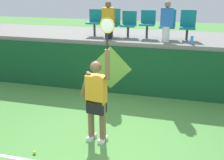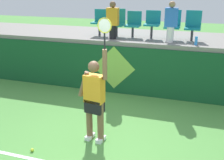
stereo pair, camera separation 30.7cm
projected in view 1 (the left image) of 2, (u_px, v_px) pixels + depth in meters
The scene contains 15 objects.
ground_plane at pixel (104, 147), 5.48m from camera, with size 40.00×40.00×0.00m, color #519342.
court_back_wall at pixel (132, 71), 7.92m from camera, with size 13.24×0.20×1.41m, color #144C28.
spectator_platform at pixel (140, 37), 8.76m from camera, with size 13.24×2.49×0.12m, color gray.
tennis_player at pixel (97, 98), 5.40m from camera, with size 0.75×0.31×2.52m.
tennis_ball at pixel (34, 152), 5.23m from camera, with size 0.07×0.07×0.07m, color #D1E533.
water_bottle at pixel (192, 40), 7.40m from camera, with size 0.08×0.08×0.23m, color #338CE5.
stadium_chair_0 at pixel (95, 21), 8.59m from camera, with size 0.44×0.42×0.80m.
stadium_chair_1 at pixel (112, 22), 8.46m from camera, with size 0.44×0.42×0.83m.
stadium_chair_2 at pixel (129, 23), 8.34m from camera, with size 0.44×0.42×0.77m.
stadium_chair_3 at pixel (148, 22), 8.19m from camera, with size 0.44×0.42×0.81m.
stadium_chair_4 at pixel (168, 23), 8.06m from camera, with size 0.44×0.42×0.84m.
stadium_chair_5 at pixel (188, 24), 7.92m from camera, with size 0.44×0.42×0.84m.
spectator_0 at pixel (167, 21), 7.60m from camera, with size 0.34×0.20×1.11m.
spectator_1 at pixel (108, 20), 7.99m from camera, with size 0.34×0.20×1.08m.
wall_signage_mount at pixel (110, 93), 8.21m from camera, with size 1.27×0.01×1.41m.
Camera 1 is at (1.38, -4.53, 3.07)m, focal length 44.03 mm.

